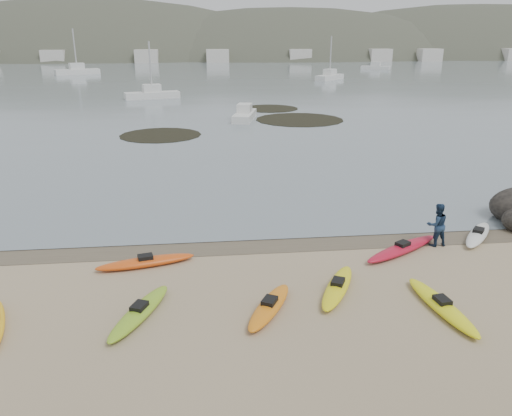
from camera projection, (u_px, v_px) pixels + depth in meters
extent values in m
plane|color=tan|center=(256.00, 241.00, 21.58)|extent=(600.00, 600.00, 0.00)
plane|color=brown|center=(257.00, 243.00, 21.30)|extent=(60.00, 60.00, 0.00)
plane|color=slate|center=(202.00, 49.00, 303.12)|extent=(1200.00, 1200.00, 0.00)
ellipsoid|color=yellow|center=(338.00, 287.00, 17.25)|extent=(2.24, 3.40, 0.34)
ellipsoid|color=orange|center=(269.00, 307.00, 16.02)|extent=(2.13, 3.14, 0.34)
ellipsoid|color=silver|center=(478.00, 235.00, 21.78)|extent=(2.75, 3.07, 0.34)
ellipsoid|color=yellow|center=(441.00, 306.00, 16.07)|extent=(1.17, 3.94, 0.34)
ellipsoid|color=#D74D12|center=(146.00, 262.00, 19.17)|extent=(3.84, 1.55, 0.34)
ellipsoid|color=#B4122A|center=(402.00, 248.00, 20.38)|extent=(4.04, 2.87, 0.34)
ellipsoid|color=#84B323|center=(140.00, 312.00, 15.71)|extent=(2.06, 3.59, 0.34)
imported|color=navy|center=(437.00, 225.00, 20.81)|extent=(0.95, 0.77, 1.86)
cylinder|color=black|center=(161.00, 135.00, 43.97)|extent=(7.14, 7.14, 0.04)
cylinder|color=black|center=(299.00, 120.00, 51.98)|extent=(9.14, 9.14, 0.04)
cylinder|color=black|center=(269.00, 109.00, 59.74)|extent=(6.89, 6.89, 0.04)
cube|color=silver|center=(152.00, 95.00, 69.00)|extent=(7.70, 3.93, 1.04)
cube|color=silver|center=(245.00, 116.00, 51.90)|extent=(3.13, 6.49, 0.88)
cube|color=silver|center=(330.00, 77.00, 97.33)|extent=(6.95, 7.40, 1.11)
cube|color=silver|center=(77.00, 72.00, 110.52)|extent=(9.67, 6.42, 1.32)
cube|color=silver|center=(375.00, 68.00, 126.18)|extent=(7.13, 5.18, 0.99)
ellipsoid|color=#384235|center=(96.00, 102.00, 205.82)|extent=(220.00, 120.00, 80.00)
ellipsoid|color=#384235|center=(289.00, 94.00, 208.57)|extent=(200.00, 110.00, 68.00)
ellipsoid|color=#384235|center=(469.00, 94.00, 227.40)|extent=(230.00, 130.00, 76.00)
cube|color=beige|center=(68.00, 57.00, 152.63)|extent=(7.00, 5.00, 4.00)
cube|color=beige|center=(147.00, 56.00, 155.12)|extent=(7.00, 5.00, 4.00)
cube|color=beige|center=(224.00, 56.00, 157.62)|extent=(7.00, 5.00, 4.00)
cube|color=beige|center=(299.00, 56.00, 160.12)|extent=(7.00, 5.00, 4.00)
cube|color=beige|center=(371.00, 55.00, 162.62)|extent=(7.00, 5.00, 4.00)
cube|color=beige|center=(441.00, 55.00, 165.12)|extent=(7.00, 5.00, 4.00)
cube|color=beige|center=(510.00, 55.00, 167.62)|extent=(7.00, 5.00, 4.00)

